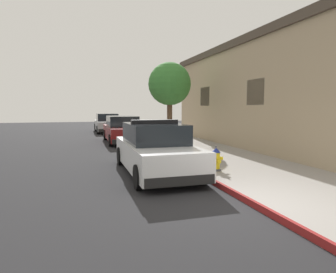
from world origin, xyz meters
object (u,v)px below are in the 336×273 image
at_px(parked_car_dark_far, 107,123).
at_px(street_tree, 170,84).
at_px(parked_car_silver_ahead, 122,130).
at_px(police_cruiser, 155,150).
at_px(fire_hydrant, 216,159).

bearing_deg(parked_car_dark_far, street_tree, -76.79).
xyz_separation_m(parked_car_silver_ahead, street_tree, (2.19, -2.44, 2.54)).
relative_size(police_cruiser, parked_car_silver_ahead, 1.00).
distance_m(parked_car_dark_far, fire_hydrant, 17.36).
bearing_deg(parked_car_silver_ahead, police_cruiser, -91.27).
bearing_deg(street_tree, fire_hydrant, -95.45).
distance_m(police_cruiser, street_tree, 7.19).
bearing_deg(police_cruiser, parked_car_silver_ahead, 88.73).
bearing_deg(police_cruiser, street_tree, 69.20).
bearing_deg(police_cruiser, fire_hydrant, -25.15).
height_order(parked_car_silver_ahead, fire_hydrant, parked_car_silver_ahead).
xyz_separation_m(police_cruiser, parked_car_dark_far, (-0.01, 16.47, -0.00)).
bearing_deg(parked_car_dark_far, parked_car_silver_ahead, -88.53).
height_order(parked_car_dark_far, fire_hydrant, parked_car_dark_far).
relative_size(parked_car_dark_far, street_tree, 1.12).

